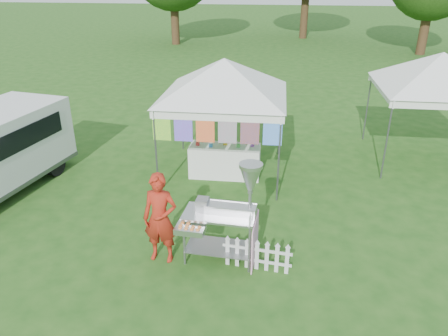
# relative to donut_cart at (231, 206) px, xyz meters

# --- Properties ---
(ground) EXTENTS (120.00, 120.00, 0.00)m
(ground) POSITION_rel_donut_cart_xyz_m (-0.60, 0.37, -1.17)
(ground) COLOR #1F4D16
(ground) RESTS_ON ground
(canopy_main) EXTENTS (4.24, 4.24, 3.45)m
(canopy_main) POSITION_rel_donut_cart_xyz_m (-0.60, 3.86, 1.82)
(canopy_main) COLOR #59595E
(canopy_main) RESTS_ON ground
(canopy_right) EXTENTS (4.24, 4.24, 3.45)m
(canopy_right) POSITION_rel_donut_cart_xyz_m (4.90, 5.37, 1.82)
(canopy_right) COLOR #59595E
(canopy_right) RESTS_ON ground
(donut_cart) EXTENTS (1.49, 0.92, 1.99)m
(donut_cart) POSITION_rel_donut_cart_xyz_m (0.00, 0.00, 0.00)
(donut_cart) COLOR gray
(donut_cart) RESTS_ON ground
(vendor) EXTENTS (0.66, 0.46, 1.74)m
(vendor) POSITION_rel_donut_cart_xyz_m (-1.27, -0.08, -0.30)
(vendor) COLOR #9F2213
(vendor) RESTS_ON ground
(picket_fence) EXTENTS (1.25, 0.18, 0.56)m
(picket_fence) POSITION_rel_donut_cart_xyz_m (0.49, -0.19, -0.88)
(picket_fence) COLOR silver
(picket_fence) RESTS_ON ground
(display_table) EXTENTS (1.80, 0.70, 0.82)m
(display_table) POSITION_rel_donut_cart_xyz_m (-0.56, 3.63, -0.76)
(display_table) COLOR white
(display_table) RESTS_ON ground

